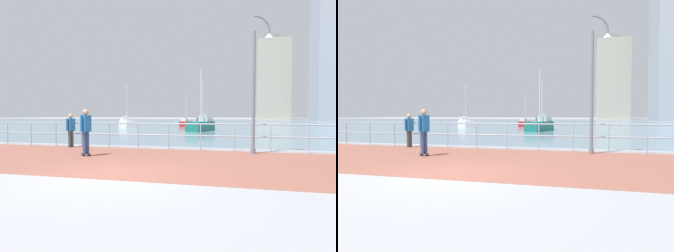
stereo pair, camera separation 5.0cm
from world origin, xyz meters
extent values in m
plane|color=#9E9EA3|center=(0.00, 40.00, 0.00)|extent=(220.00, 220.00, 0.00)
cube|color=#935647|center=(0.00, 2.57, 0.00)|extent=(28.00, 6.27, 0.01)
cube|color=#6B899E|center=(0.00, 50.70, 0.00)|extent=(180.00, 88.00, 0.00)
cylinder|color=#9EADB7|center=(-8.40, 5.70, 0.55)|extent=(0.05, 0.05, 1.11)
cylinder|color=#9EADB7|center=(-7.00, 5.70, 0.55)|extent=(0.05, 0.05, 1.11)
cylinder|color=#9EADB7|center=(-5.60, 5.70, 0.55)|extent=(0.05, 0.05, 1.11)
cylinder|color=#9EADB7|center=(-4.20, 5.70, 0.55)|extent=(0.05, 0.05, 1.11)
cylinder|color=#9EADB7|center=(-2.80, 5.70, 0.55)|extent=(0.05, 0.05, 1.11)
cylinder|color=#9EADB7|center=(-1.40, 5.70, 0.55)|extent=(0.05, 0.05, 1.11)
cylinder|color=#9EADB7|center=(0.00, 5.70, 0.55)|extent=(0.05, 0.05, 1.11)
cylinder|color=#9EADB7|center=(1.40, 5.70, 0.55)|extent=(0.05, 0.05, 1.11)
cylinder|color=#9EADB7|center=(2.80, 5.70, 0.55)|extent=(0.05, 0.05, 1.11)
cylinder|color=#9EADB7|center=(4.20, 5.70, 0.55)|extent=(0.05, 0.05, 1.11)
cylinder|color=#9EADB7|center=(5.60, 5.70, 0.55)|extent=(0.05, 0.05, 1.11)
cylinder|color=#9EADB7|center=(0.00, 5.70, 1.11)|extent=(25.20, 0.06, 0.06)
cylinder|color=#9EADB7|center=(0.00, 5.70, 0.61)|extent=(25.20, 0.06, 0.06)
cylinder|color=slate|center=(3.52, 5.10, 0.10)|extent=(0.19, 0.19, 0.20)
cylinder|color=slate|center=(3.52, 5.10, 2.34)|extent=(0.12, 0.12, 4.68)
cylinder|color=slate|center=(3.60, 5.11, 5.22)|extent=(0.19, 0.10, 0.11)
cylinder|color=slate|center=(3.75, 5.13, 5.18)|extent=(0.20, 0.11, 0.15)
cylinder|color=slate|center=(3.88, 5.14, 5.09)|extent=(0.19, 0.10, 0.18)
cylinder|color=slate|center=(3.98, 5.15, 4.97)|extent=(0.17, 0.10, 0.19)
cylinder|color=slate|center=(4.04, 5.16, 4.83)|extent=(0.14, 0.10, 0.19)
cylinder|color=slate|center=(4.06, 5.16, 4.67)|extent=(0.10, 0.09, 0.17)
cone|color=silver|center=(4.06, 5.16, 4.48)|extent=(0.36, 0.36, 0.22)
cylinder|color=black|center=(-2.50, 2.88, 0.03)|extent=(0.06, 0.04, 0.06)
cylinder|color=black|center=(-2.48, 2.95, 0.03)|extent=(0.06, 0.04, 0.06)
cylinder|color=black|center=(-2.25, 2.83, 0.03)|extent=(0.06, 0.04, 0.06)
cylinder|color=black|center=(-2.23, 2.90, 0.03)|extent=(0.06, 0.04, 0.06)
cube|color=black|center=(-2.37, 2.89, 0.08)|extent=(0.41, 0.19, 0.02)
cylinder|color=#384C7A|center=(-2.38, 2.81, 0.49)|extent=(0.15, 0.15, 0.80)
cylinder|color=#384C7A|center=(-2.35, 2.97, 0.49)|extent=(0.15, 0.15, 0.80)
cube|color=#236BB2|center=(-2.37, 2.89, 1.18)|extent=(0.30, 0.38, 0.59)
cylinder|color=#236BB2|center=(-2.41, 2.67, 1.20)|extent=(0.11, 0.11, 0.56)
cylinder|color=#236BB2|center=(-2.32, 3.12, 1.20)|extent=(0.11, 0.11, 0.56)
sphere|color=tan|center=(-2.37, 2.89, 1.59)|extent=(0.22, 0.22, 0.22)
cylinder|color=#4C4C51|center=(-4.55, 5.43, 0.38)|extent=(0.15, 0.15, 0.76)
cylinder|color=#4C4C51|center=(-4.58, 5.27, 0.38)|extent=(0.15, 0.15, 0.76)
cube|color=#236BB2|center=(-4.56, 5.35, 1.04)|extent=(0.31, 0.38, 0.57)
cylinder|color=#236BB2|center=(-4.51, 5.57, 1.06)|extent=(0.11, 0.11, 0.54)
cylinder|color=#236BB2|center=(-4.61, 5.13, 1.06)|extent=(0.11, 0.11, 0.54)
sphere|color=tan|center=(-4.56, 5.35, 1.43)|extent=(0.21, 0.21, 0.21)
cube|color=white|center=(-10.34, 26.00, 0.39)|extent=(3.11, 3.56, 0.78)
cube|color=silver|center=(-11.01, 26.86, 0.99)|extent=(1.42, 1.51, 0.43)
cylinder|color=silver|center=(-10.34, 26.00, 2.94)|extent=(0.09, 0.09, 4.32)
cylinder|color=silver|center=(-10.83, 26.63, 1.30)|extent=(1.06, 1.33, 0.07)
cube|color=#B21E1E|center=(-4.23, 30.94, 0.33)|extent=(1.14, 3.16, 0.67)
cube|color=silver|center=(-4.28, 30.01, 0.85)|extent=(0.73, 1.15, 0.37)
cylinder|color=silver|center=(-4.23, 30.94, 2.51)|extent=(0.07, 0.07, 3.70)
cylinder|color=silver|center=(-4.26, 30.25, 1.11)|extent=(0.14, 1.40, 0.06)
cube|color=#197266|center=(-0.82, 20.73, 0.43)|extent=(2.24, 4.23, 0.87)
cube|color=silver|center=(-0.51, 21.90, 1.11)|extent=(1.22, 1.63, 0.48)
cylinder|color=silver|center=(-0.82, 20.73, 3.28)|extent=(0.10, 0.10, 4.82)
cylinder|color=silver|center=(-0.59, 21.59, 1.45)|extent=(0.54, 1.78, 0.08)
cube|color=#595960|center=(-3.67, 42.25, 0.53)|extent=(1.79, 5.02, 1.06)
cube|color=silver|center=(-3.75, 43.73, 1.35)|extent=(1.17, 1.84, 0.59)
cylinder|color=silver|center=(-3.67, 42.25, 4.01)|extent=(0.12, 0.12, 5.89)
cylinder|color=silver|center=(-3.73, 43.34, 1.77)|extent=(0.21, 2.23, 0.09)
cube|color=#B2AD99|center=(12.07, 102.52, 13.25)|extent=(10.41, 13.03, 26.50)
cube|color=gray|center=(12.07, 102.52, 27.50)|extent=(4.17, 5.21, 2.00)
camera|label=1|loc=(3.25, -6.79, 1.50)|focal=31.93mm
camera|label=2|loc=(3.30, -6.77, 1.50)|focal=31.93mm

